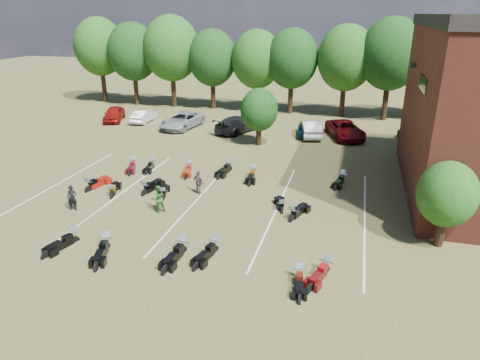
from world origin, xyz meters
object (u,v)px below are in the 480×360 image
(motorcycle_7, at_px, (89,191))
(person_black, at_px, (72,198))
(car_4, at_px, (306,129))
(motorcycle_3, at_px, (214,252))
(car_0, at_px, (114,114))
(motorcycle_14, at_px, (134,168))
(person_grey, at_px, (199,182))
(person_green, at_px, (158,199))

(motorcycle_7, bearing_deg, person_black, 118.13)
(car_4, distance_m, motorcycle_3, 22.29)
(car_0, xyz_separation_m, motorcycle_14, (9.21, -12.81, -0.76))
(car_0, relative_size, motorcycle_3, 1.98)
(car_0, distance_m, person_black, 22.47)
(person_black, bearing_deg, car_4, 42.88)
(person_grey, height_order, motorcycle_7, person_grey)
(person_black, relative_size, person_grey, 0.99)
(person_black, bearing_deg, person_grey, 15.95)
(person_green, relative_size, person_grey, 1.04)
(car_4, bearing_deg, motorcycle_3, -100.62)
(motorcycle_14, bearing_deg, person_green, -69.23)
(car_4, bearing_deg, person_grey, -113.48)
(car_4, bearing_deg, car_0, 172.08)
(person_grey, xyz_separation_m, motorcycle_7, (-7.03, -1.45, -0.78))
(person_black, height_order, person_green, person_green)
(car_4, xyz_separation_m, person_black, (-10.95, -19.95, 0.13))
(motorcycle_7, bearing_deg, person_grey, -156.77)
(car_4, height_order, motorcycle_14, car_4)
(car_0, distance_m, motorcycle_14, 15.80)
(motorcycle_14, bearing_deg, car_0, 108.09)
(car_0, distance_m, person_grey, 22.49)
(car_0, xyz_separation_m, car_4, (20.39, -0.45, -0.11))
(person_grey, relative_size, motorcycle_7, 0.65)
(person_black, distance_m, motorcycle_14, 7.63)
(motorcycle_3, bearing_deg, motorcycle_7, 165.05)
(car_4, bearing_deg, motorcycle_7, -131.12)
(car_0, relative_size, person_black, 2.88)
(car_0, relative_size, car_4, 1.18)
(car_0, relative_size, person_green, 2.74)
(car_4, xyz_separation_m, motorcycle_3, (-1.54, -22.22, -0.64))
(person_green, height_order, motorcycle_14, person_green)
(car_0, bearing_deg, motorcycle_14, -74.01)
(person_black, relative_size, motorcycle_3, 0.69)
(car_0, relative_size, person_grey, 2.84)
(car_4, relative_size, person_grey, 2.41)
(motorcycle_7, distance_m, motorcycle_14, 4.85)
(person_green, distance_m, motorcycle_14, 8.23)
(person_green, bearing_deg, motorcycle_7, -54.87)
(car_4, relative_size, motorcycle_14, 1.72)
(car_4, xyz_separation_m, person_green, (-6.09, -18.78, 0.17))
(person_black, bearing_deg, car_0, 96.47)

